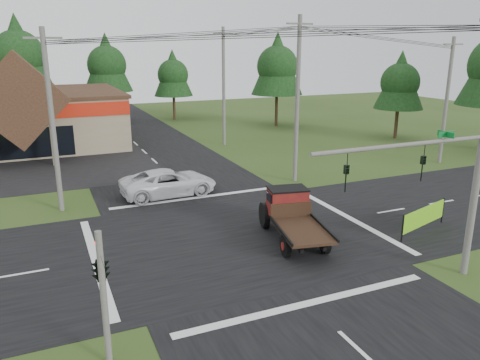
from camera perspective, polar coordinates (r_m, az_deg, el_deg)
ground at (r=24.22m, az=-0.39°, el=-7.02°), size 120.00×120.00×0.00m
road_ns at (r=24.21m, az=-0.39°, el=-7.00°), size 12.00×120.00×0.02m
road_ew at (r=24.21m, az=-0.39°, el=-7.00°), size 120.00×12.00×0.02m
traffic_signal_mast at (r=20.14m, az=23.89°, el=0.08°), size 8.12×0.24×7.00m
traffic_signal_corner at (r=14.52m, az=-16.75°, el=-8.96°), size 0.53×2.48×4.40m
utility_pole_nw at (r=28.81m, az=-21.93°, el=6.71°), size 2.00×0.30×10.50m
utility_pole_ne at (r=33.23m, az=7.01°, el=9.72°), size 2.00×0.30×11.50m
utility_pole_far at (r=42.11m, az=23.88°, el=8.91°), size 2.00×0.30×10.20m
utility_pole_n at (r=45.82m, az=-2.00°, el=11.36°), size 2.00×0.30×11.20m
tree_row_c at (r=61.52m, az=-25.42°, el=13.86°), size 7.28×7.28×13.13m
tree_row_d at (r=63.14m, az=-15.95°, el=13.55°), size 6.16×6.16×11.11m
tree_row_e at (r=62.86m, az=-8.18°, el=12.76°), size 5.04×5.04×9.09m
tree_side_ne at (r=57.17m, az=4.57°, el=13.90°), size 6.16×6.16×11.11m
tree_side_e_near at (r=51.95m, az=18.95°, el=11.40°), size 5.04×5.04×9.09m
antique_flatbed_truck at (r=23.56m, az=6.63°, el=-4.57°), size 3.39×6.25×2.47m
roadside_banner at (r=26.50m, az=21.48°, el=-4.45°), size 4.05×1.36×1.43m
white_pickup at (r=30.98m, az=-8.69°, el=-0.29°), size 6.39×3.19×1.74m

